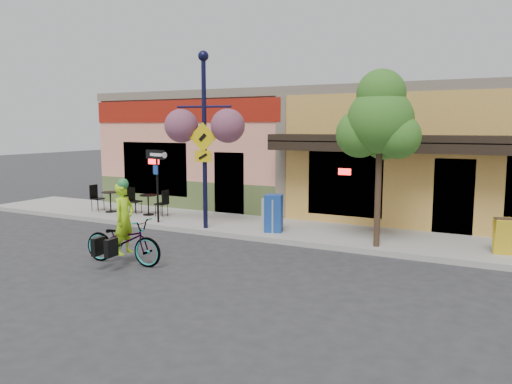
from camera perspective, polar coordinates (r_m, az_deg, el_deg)
ground at (r=13.42m, az=0.59°, el=-6.30°), size 90.00×90.00×0.00m
sidewalk at (r=15.17m, az=4.03°, el=-4.40°), size 24.00×3.00×0.15m
curb at (r=13.88m, az=1.63°, el=-5.51°), size 24.00×0.12×0.15m
building at (r=20.03m, az=10.40°, el=4.67°), size 18.20×8.20×4.50m
bicycle at (r=12.09m, az=-14.94°, el=-5.45°), size 2.12×0.89×1.09m
cyclist_rider at (r=12.00m, az=-14.81°, el=-4.14°), size 0.45×0.64×1.66m
lamp_post at (r=14.92m, az=-5.91°, el=5.82°), size 1.78×1.05×5.24m
one_way_sign at (r=16.13m, az=-11.20°, el=0.63°), size 0.91×0.37×2.32m
cafe_set_left at (r=18.59m, az=-16.30°, el=-0.75°), size 1.62×0.85×0.96m
cafe_set_right at (r=17.63m, az=-12.22°, el=-1.10°), size 1.54×0.78×0.92m
newspaper_box_blue at (r=14.51m, az=2.03°, el=-2.44°), size 0.59×0.55×1.09m
newspaper_box_grey at (r=14.58m, az=1.82°, el=-2.63°), size 0.55×0.53×0.97m
street_tree at (r=12.89m, az=13.89°, el=3.76°), size 2.14×2.14×4.51m
sandwich_board at (r=13.21m, az=26.77°, el=-4.69°), size 0.60×0.49×0.89m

